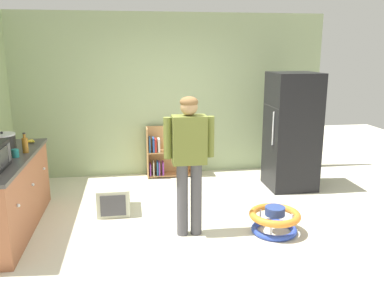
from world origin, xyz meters
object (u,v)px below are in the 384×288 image
Objects in this scene: standing_person at (189,154)px; teal_cup at (15,153)px; kitchen_counter at (6,195)px; banana_bunch at (31,141)px; refrigerator at (292,131)px; ketchup_bottle at (3,151)px; bookshelf at (167,154)px; amber_bottle at (25,145)px; baby_walker at (275,220)px; crock_pot at (3,144)px; pet_carrier at (114,198)px.

standing_person is 17.05× the size of teal_cup.
kitchen_counter is 0.88m from banana_bunch.
refrigerator is at bearing 14.36° from teal_cup.
ketchup_bottle is 0.15m from teal_cup.
kitchen_counter is 0.56m from ketchup_bottle.
bookshelf is 2.55m from amber_bottle.
standing_person is 2.27m from banana_bunch.
kitchen_counter is at bearing 170.09° from baby_walker.
banana_bunch is (0.18, 0.57, -0.10)m from crock_pot.
baby_walker is 3.33m from crock_pot.
bookshelf is at bearing 113.60° from baby_walker.
ketchup_bottle reaches higher than bookshelf.
standing_person is at bearing -88.92° from bookshelf.
baby_walker is (1.00, -0.12, -0.81)m from standing_person.
baby_walker is at bearing -6.73° from standing_person.
pet_carrier is (-0.85, -1.43, -0.20)m from bookshelf.
standing_person is at bearing -142.19° from refrigerator.
banana_bunch reaches higher than baby_walker.
bookshelf is at bearing 59.26° from pet_carrier.
refrigerator reaches higher than baby_walker.
baby_walker is at bearing -117.78° from refrigerator.
amber_bottle is at bearing 10.00° from crock_pot.
ketchup_bottle reaches higher than banana_bunch.
baby_walker is at bearing -12.67° from crock_pot.
refrigerator reaches higher than bookshelf.
teal_cup reaches higher than kitchen_counter.
standing_person is 2.22m from crock_pot.
baby_walker is 3.31m from banana_bunch.
refrigerator is 3.76m from banana_bunch.
amber_bottle is (-1.90, 0.63, 0.03)m from standing_person.
kitchen_counter is at bearing -102.78° from banana_bunch.
refrigerator is 2.84m from pet_carrier.
banana_bunch is at bearing 89.26° from teal_cup.
teal_cup is at bearing 167.63° from standing_person.
amber_bottle is 0.22m from teal_cup.
baby_walker is at bearing -9.91° from kitchen_counter.
banana_bunch is at bearing -149.77° from bookshelf.
kitchen_counter is 3.30× the size of baby_walker.
banana_bunch is at bearing -176.33° from refrigerator.
ketchup_bottle is at bearing -97.49° from banana_bunch.
amber_bottle is at bearing -168.43° from pet_carrier.
kitchen_counter is 21.00× the size of teal_cup.
bookshelf is 5.37× the size of banana_bunch.
amber_bottle reaches higher than banana_bunch.
ketchup_bottle is (-2.06, 0.33, 0.03)m from standing_person.
standing_person is 6.58× the size of ketchup_bottle.
crock_pot is 0.60m from banana_bunch.
refrigerator is 2.10m from bookshelf.
teal_cup reaches higher than banana_bunch.
ketchup_bottle reaches higher than teal_cup.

